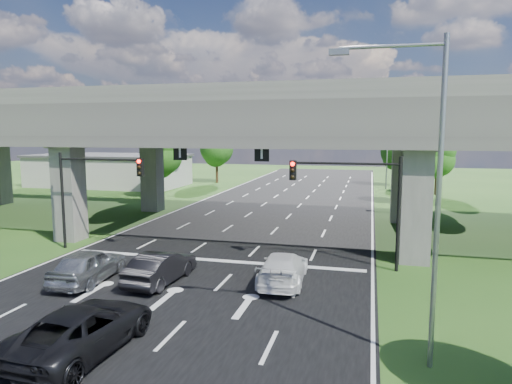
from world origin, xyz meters
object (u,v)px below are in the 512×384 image
at_px(car_trailing, 83,329).
at_px(signal_right, 356,191).
at_px(streetlight_beyond, 384,143).
at_px(signal_left, 92,183).
at_px(streetlight_far, 389,147).
at_px(car_dark, 161,267).
at_px(streetlight_near, 425,179).
at_px(car_white, 283,268).
at_px(car_silver, 89,265).

bearing_deg(car_trailing, signal_right, -121.39).
bearing_deg(streetlight_beyond, signal_left, -116.43).
height_order(streetlight_far, car_trailing, streetlight_far).
xyz_separation_m(signal_left, streetlight_far, (17.92, 20.06, 1.66)).
height_order(signal_right, car_dark, signal_right).
bearing_deg(signal_left, streetlight_near, -29.02).
height_order(signal_left, streetlight_far, streetlight_far).
bearing_deg(car_white, car_dark, 10.87).
bearing_deg(streetlight_beyond, streetlight_near, -90.00).
bearing_deg(signal_left, car_white, -15.07).
bearing_deg(streetlight_near, car_dark, 155.00).
bearing_deg(streetlight_near, car_silver, 162.97).
distance_m(car_silver, car_trailing, 7.51).
relative_size(streetlight_near, car_white, 1.98).
relative_size(streetlight_far, car_dark, 2.18).
xyz_separation_m(streetlight_beyond, car_dark, (-11.19, -40.78, -5.06)).
relative_size(signal_right, streetlight_beyond, 0.60).
height_order(signal_left, car_dark, signal_left).
relative_size(streetlight_near, car_trailing, 1.78).
bearing_deg(streetlight_beyond, car_trailing, -102.45).
distance_m(streetlight_beyond, car_silver, 44.31).
distance_m(car_dark, car_trailing, 7.06).
xyz_separation_m(signal_left, streetlight_near, (17.92, -9.94, 1.66)).
bearing_deg(car_trailing, signal_left, -54.16).
height_order(streetlight_near, car_white, streetlight_near).
height_order(car_silver, car_dark, car_silver).
distance_m(car_silver, car_white, 9.39).
distance_m(signal_left, car_dark, 8.90).
bearing_deg(signal_left, car_trailing, -57.95).
relative_size(signal_right, car_dark, 1.31).
xyz_separation_m(signal_left, car_silver, (3.28, -5.46, -3.35)).
xyz_separation_m(streetlight_near, car_dark, (-11.19, 5.22, -5.06)).
distance_m(streetlight_far, car_dark, 27.66).
xyz_separation_m(car_dark, car_white, (5.71, 1.38, -0.02)).
bearing_deg(streetlight_near, signal_left, 150.98).
xyz_separation_m(streetlight_beyond, car_white, (-5.49, -39.40, -5.08)).
bearing_deg(car_silver, car_white, -169.96).
relative_size(signal_left, car_white, 1.19).
bearing_deg(streetlight_far, signal_right, -96.47).
distance_m(streetlight_near, streetlight_far, 30.00).
height_order(signal_left, streetlight_beyond, streetlight_beyond).
xyz_separation_m(car_silver, car_trailing, (4.08, -6.30, -0.03)).
bearing_deg(streetlight_far, signal_left, -131.78).
xyz_separation_m(signal_right, car_white, (-3.21, -3.35, -3.42)).
height_order(signal_right, streetlight_beyond, streetlight_beyond).
height_order(streetlight_far, car_dark, streetlight_far).
bearing_deg(car_dark, streetlight_near, 159.06).
relative_size(streetlight_near, car_dark, 2.18).
distance_m(signal_right, car_silver, 13.93).
xyz_separation_m(streetlight_near, car_silver, (-14.64, 4.48, -5.01)).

